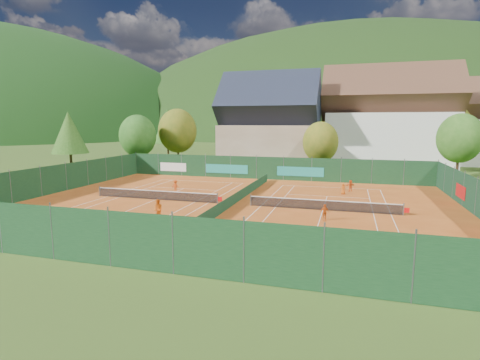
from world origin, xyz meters
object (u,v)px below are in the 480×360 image
(player_left_near, at_px, (34,215))
(player_right_far_a, at_px, (343,189))
(hotel_block_b, at_px, (467,127))
(chalet, at_px, (270,128))
(player_right_far_b, at_px, (350,186))
(ball_hopper, at_px, (380,249))
(player_left_far, at_px, (176,186))
(hotel_block_a, at_px, (388,123))
(player_left_mid, at_px, (158,209))
(player_right_near, at_px, (324,212))

(player_left_near, xyz_separation_m, player_right_far_a, (21.91, 18.34, -0.08))
(hotel_block_b, bearing_deg, player_right_far_a, -119.64)
(chalet, height_order, player_right_far_b, chalet)
(chalet, bearing_deg, ball_hopper, -70.04)
(player_left_near, bearing_deg, player_right_far_b, 31.98)
(player_left_near, height_order, player_left_far, player_left_near)
(chalet, bearing_deg, hotel_block_b, 22.99)
(hotel_block_a, bearing_deg, player_right_far_a, -103.03)
(hotel_block_b, xyz_separation_m, player_left_near, (-42.39, -54.32, -5.95))
(chalet, relative_size, player_left_far, 12.19)
(ball_hopper, bearing_deg, player_left_mid, 165.12)
(ball_hopper, xyz_separation_m, player_left_mid, (-15.97, 4.24, 0.23))
(chalet, height_order, hotel_block_b, chalet)
(hotel_block_a, height_order, player_right_near, hotel_block_a)
(player_right_near, bearing_deg, player_left_near, 174.95)
(hotel_block_b, bearing_deg, player_left_near, -127.96)
(player_left_near, distance_m, player_right_far_b, 30.42)
(player_left_far, bearing_deg, player_left_near, 76.63)
(player_right_near, height_order, player_right_far_a, player_right_near)
(hotel_block_a, distance_m, player_right_far_b, 27.49)
(player_left_mid, xyz_separation_m, player_right_near, (12.49, 3.19, -0.14))
(chalet, bearing_deg, player_right_far_b, -56.49)
(player_right_far_a, height_order, player_right_far_b, player_right_far_b)
(player_left_mid, height_order, player_right_near, player_left_mid)
(ball_hopper, bearing_deg, chalet, 109.96)
(hotel_block_a, xyz_separation_m, player_left_far, (-23.93, -31.77, -6.72))
(player_right_near, bearing_deg, hotel_block_b, 41.86)
(player_right_near, distance_m, player_right_far_a, 11.45)
(player_left_far, bearing_deg, chalet, -97.20)
(hotel_block_a, distance_m, player_left_near, 54.74)
(ball_hopper, xyz_separation_m, player_left_near, (-24.21, 0.49, 0.11))
(hotel_block_a, distance_m, player_left_mid, 47.56)
(player_right_far_a, bearing_deg, player_left_far, -5.78)
(player_right_near, distance_m, player_right_far_b, 13.50)
(chalet, distance_m, player_right_far_b, 24.74)
(hotel_block_b, bearing_deg, ball_hopper, -108.35)
(ball_hopper, xyz_separation_m, player_right_far_b, (-1.56, 20.80, 0.08))
(chalet, height_order, hotel_block_a, hotel_block_a)
(player_left_mid, distance_m, player_left_far, 11.44)
(hotel_block_a, bearing_deg, player_left_far, -126.99)
(player_right_near, bearing_deg, chalet, 85.20)
(player_left_mid, bearing_deg, player_right_near, 25.72)
(ball_hopper, distance_m, player_right_near, 8.21)
(player_left_far, relative_size, player_right_near, 1.03)
(player_right_far_b, bearing_deg, hotel_block_a, -133.61)
(player_left_mid, bearing_deg, player_left_far, 120.70)
(chalet, distance_m, player_left_mid, 37.05)
(ball_hopper, bearing_deg, hotel_block_b, 71.65)
(ball_hopper, relative_size, player_left_near, 0.60)
(player_left_near, distance_m, player_left_mid, 9.05)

